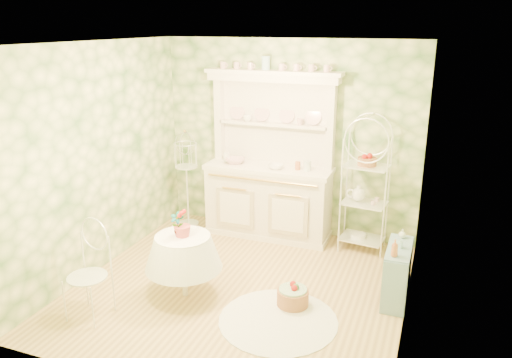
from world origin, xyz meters
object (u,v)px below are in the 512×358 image
(birdcage_stand, at_px, (187,176))
(floor_basket, at_px, (293,297))
(kitchen_dresser, at_px, (269,157))
(cafe_chair, at_px, (87,272))
(side_shelf, at_px, (397,276))
(round_table, at_px, (184,271))
(bakers_rack, at_px, (366,183))

(birdcage_stand, xyz_separation_m, floor_basket, (2.09, -1.57, -0.68))
(kitchen_dresser, xyz_separation_m, cafe_chair, (-1.02, -2.60, -0.64))
(kitchen_dresser, height_order, cafe_chair, kitchen_dresser)
(kitchen_dresser, bearing_deg, side_shelf, -31.44)
(floor_basket, bearing_deg, cafe_chair, -153.84)
(side_shelf, bearing_deg, kitchen_dresser, 144.26)
(side_shelf, height_order, round_table, round_table)
(side_shelf, distance_m, birdcage_stand, 3.31)
(side_shelf, bearing_deg, floor_basket, -156.72)
(bakers_rack, xyz_separation_m, round_table, (-1.63, -1.89, -0.62))
(side_shelf, bearing_deg, round_table, -165.40)
(round_table, bearing_deg, side_shelf, 18.90)
(kitchen_dresser, bearing_deg, cafe_chair, -111.36)
(cafe_chair, xyz_separation_m, floor_basket, (1.89, 0.93, -0.41))
(round_table, distance_m, cafe_chair, 1.02)
(cafe_chair, bearing_deg, round_table, 51.77)
(kitchen_dresser, distance_m, bakers_rack, 1.34)
(side_shelf, bearing_deg, bakers_rack, 111.67)
(side_shelf, bearing_deg, birdcage_stand, 157.09)
(side_shelf, distance_m, round_table, 2.31)
(birdcage_stand, distance_m, floor_basket, 2.70)
(cafe_chair, bearing_deg, kitchen_dresser, 75.56)
(kitchen_dresser, height_order, side_shelf, kitchen_dresser)
(bakers_rack, height_order, cafe_chair, bakers_rack)
(cafe_chair, xyz_separation_m, birdcage_stand, (-0.20, 2.50, 0.27))
(bakers_rack, distance_m, round_table, 2.57)
(bakers_rack, bearing_deg, round_table, -123.51)
(cafe_chair, bearing_deg, floor_basket, 33.09)
(side_shelf, relative_size, cafe_chair, 0.64)
(side_shelf, xyz_separation_m, round_table, (-2.19, -0.75, 0.03))
(floor_basket, bearing_deg, round_table, -169.38)
(cafe_chair, height_order, floor_basket, cafe_chair)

